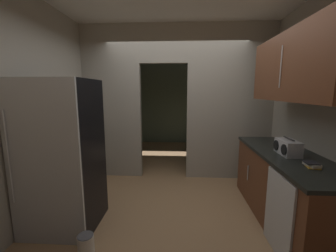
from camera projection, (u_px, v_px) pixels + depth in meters
name	position (u px, v px, depth m)	size (l,w,h in m)	color
ground	(174.00, 209.00, 3.01)	(20.00, 20.00, 0.00)	#93704C
kitchen_overhead_slab	(176.00, 1.00, 2.91)	(3.88, 6.41, 0.06)	silver
kitchen_partition	(179.00, 99.00, 3.96)	(3.48, 0.12, 2.81)	#9E998C
adjoining_room_shell	(178.00, 100.00, 5.90)	(3.48, 2.87, 2.81)	slate
kitchen_flank_left	(3.00, 113.00, 2.25)	(0.10, 3.70, 2.81)	#9E998C
refrigerator	(62.00, 155.00, 2.54)	(0.80, 0.75, 1.77)	black
lower_cabinet_run	(286.00, 188.00, 2.67)	(0.69, 1.97, 0.88)	brown
dishwasher	(278.00, 215.00, 2.15)	(0.02, 0.56, 0.82)	#B7BABC
upper_cabinet_counterside	(297.00, 67.00, 2.43)	(0.36, 1.78, 0.78)	brown
boombox	(288.00, 147.00, 2.57)	(0.19, 0.34, 0.20)	#B2B2B7
book_stack	(312.00, 165.00, 2.15)	(0.14, 0.16, 0.05)	gold
paint_can	(86.00, 244.00, 2.18)	(0.16, 0.16, 0.20)	silver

